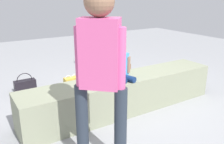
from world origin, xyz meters
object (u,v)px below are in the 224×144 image
(handbag_black_leather, at_px, (25,86))
(handbag_brown_canvas, at_px, (122,69))
(water_bottle_near_gift, at_px, (55,92))
(adult_standing, at_px, (100,65))
(party_cup_red, at_px, (83,98))
(gift_bag, at_px, (72,86))
(cake_plate, at_px, (103,81))
(child_seated, at_px, (120,63))

(handbag_black_leather, relative_size, handbag_brown_canvas, 0.99)
(water_bottle_near_gift, height_order, handbag_brown_canvas, handbag_brown_canvas)
(handbag_brown_canvas, bearing_deg, adult_standing, -128.28)
(party_cup_red, xyz_separation_m, handbag_black_leather, (-0.61, 0.83, 0.05))
(gift_bag, bearing_deg, party_cup_red, -85.52)
(party_cup_red, bearing_deg, cake_plate, -85.33)
(cake_plate, bearing_deg, handbag_brown_canvas, 48.10)
(water_bottle_near_gift, relative_size, handbag_brown_canvas, 0.61)
(party_cup_red, distance_m, handbag_brown_canvas, 1.43)
(water_bottle_near_gift, relative_size, handbag_black_leather, 0.62)
(child_seated, bearing_deg, gift_bag, 110.28)
(gift_bag, bearing_deg, child_seated, -69.72)
(cake_plate, bearing_deg, water_bottle_near_gift, 109.84)
(cake_plate, relative_size, water_bottle_near_gift, 1.12)
(adult_standing, xyz_separation_m, water_bottle_near_gift, (0.13, 1.65, -0.85))
(party_cup_red, relative_size, handbag_black_leather, 0.34)
(water_bottle_near_gift, height_order, handbag_black_leather, handbag_black_leather)
(child_seated, distance_m, water_bottle_near_gift, 1.22)
(child_seated, distance_m, gift_bag, 1.05)
(child_seated, xyz_separation_m, water_bottle_near_gift, (-0.57, 0.91, -0.58))
(adult_standing, xyz_separation_m, cake_plate, (0.45, 0.75, -0.45))
(cake_plate, bearing_deg, child_seated, -1.28)
(child_seated, distance_m, adult_standing, 1.06)
(adult_standing, relative_size, handbag_black_leather, 4.78)
(adult_standing, height_order, handbag_brown_canvas, adult_standing)
(party_cup_red, bearing_deg, water_bottle_near_gift, 126.90)
(adult_standing, height_order, cake_plate, adult_standing)
(adult_standing, xyz_separation_m, party_cup_red, (0.41, 1.28, -0.88))
(child_seated, relative_size, water_bottle_near_gift, 2.41)
(water_bottle_near_gift, relative_size, party_cup_red, 1.79)
(adult_standing, height_order, handbag_black_leather, adult_standing)
(child_seated, relative_size, handbag_brown_canvas, 1.47)
(party_cup_red, distance_m, handbag_black_leather, 1.03)
(child_seated, distance_m, party_cup_red, 0.87)
(cake_plate, relative_size, handbag_brown_canvas, 0.68)
(party_cup_red, bearing_deg, handbag_black_leather, 126.03)
(handbag_black_leather, bearing_deg, water_bottle_near_gift, -54.71)
(child_seated, relative_size, handbag_black_leather, 1.49)
(cake_plate, distance_m, water_bottle_near_gift, 1.04)
(adult_standing, distance_m, cake_plate, 0.99)
(cake_plate, xyz_separation_m, party_cup_red, (-0.04, 0.52, -0.43))
(water_bottle_near_gift, bearing_deg, adult_standing, -94.43)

